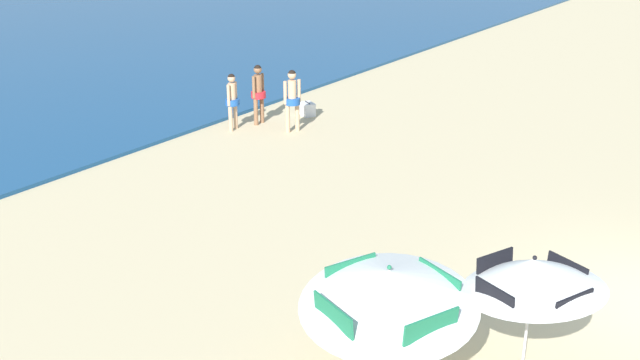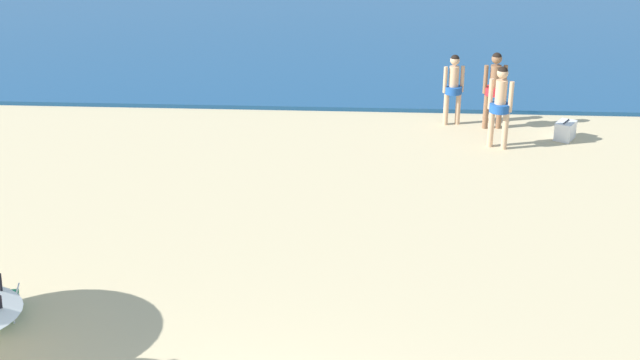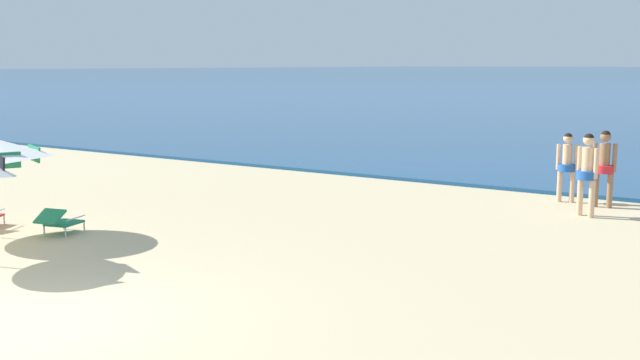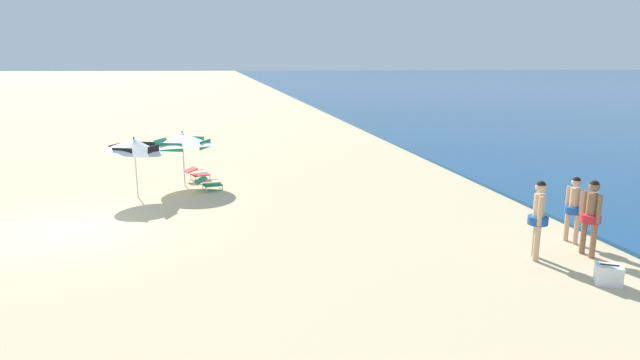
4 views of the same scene
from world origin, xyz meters
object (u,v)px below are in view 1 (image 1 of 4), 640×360
object	(u,v)px
beach_umbrella_striped_second	(533,274)
person_standing_near_shore	(292,96)
lounge_chair_beside_umbrella	(366,329)
person_wading_in	(258,90)
person_standing_beside	(232,98)
cooler_box	(307,109)
beach_umbrella_striped_main	(389,288)

from	to	relation	value
beach_umbrella_striped_second	person_standing_near_shore	distance (m)	12.24
lounge_chair_beside_umbrella	person_wading_in	size ratio (longest dim) A/B	0.56
lounge_chair_beside_umbrella	person_standing_beside	distance (m)	11.37
beach_umbrella_striped_second	person_standing_near_shore	world-z (taller)	beach_umbrella_striped_second
person_standing_near_shore	beach_umbrella_striped_second	bearing A→B (deg)	-127.80
cooler_box	person_wading_in	bearing A→B (deg)	156.24
cooler_box	lounge_chair_beside_umbrella	bearing A→B (deg)	-139.90
lounge_chair_beside_umbrella	person_standing_near_shore	distance (m)	10.86
beach_umbrella_striped_second	cooler_box	world-z (taller)	beach_umbrella_striped_second
person_standing_beside	person_wading_in	bearing A→B (deg)	-13.87
person_wading_in	person_standing_beside	bearing A→B (deg)	166.13
person_standing_beside	cooler_box	distance (m)	2.67
person_standing_beside	beach_umbrella_striped_second	bearing A→B (deg)	-120.78
lounge_chair_beside_umbrella	cooler_box	bearing A→B (deg)	40.10
beach_umbrella_striped_second	cooler_box	size ratio (longest dim) A/B	3.39
person_standing_beside	person_wading_in	distance (m)	0.92
beach_umbrella_striped_second	beach_umbrella_striped_main	bearing A→B (deg)	132.99
lounge_chair_beside_umbrella	person_standing_beside	size ratio (longest dim) A/B	0.60
beach_umbrella_striped_second	person_wading_in	distance (m)	13.30
person_standing_near_shore	cooler_box	size ratio (longest dim) A/B	2.96
beach_umbrella_striped_main	person_standing_near_shore	bearing A→B (deg)	43.05
person_standing_near_shore	cooler_box	xyz separation A→B (m)	(1.56, 0.61, -0.83)
person_wading_in	cooler_box	bearing A→B (deg)	-23.76
beach_umbrella_striped_main	beach_umbrella_striped_second	bearing A→B (deg)	-47.01
beach_umbrella_striped_second	person_standing_beside	distance (m)	13.00
beach_umbrella_striped_main	lounge_chair_beside_umbrella	xyz separation A→B (m)	(0.89, 0.86, -1.39)
person_standing_beside	cooler_box	bearing A→B (deg)	-20.22
person_standing_near_shore	person_wading_in	distance (m)	1.27
beach_umbrella_striped_second	lounge_chair_beside_umbrella	bearing A→B (deg)	100.85
lounge_chair_beside_umbrella	cooler_box	xyz separation A→B (m)	(9.49, 7.99, -0.07)
person_standing_beside	cooler_box	size ratio (longest dim) A/B	2.72
lounge_chair_beside_umbrella	person_standing_beside	xyz separation A→B (m)	(7.08, 8.88, 0.68)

